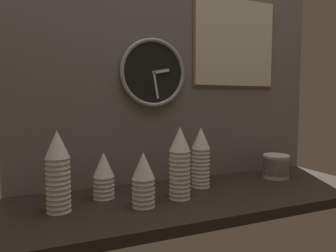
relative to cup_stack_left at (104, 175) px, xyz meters
The scene contains 10 objects.
ground_plane 43.36cm from the cup_stack_left, 12.56° to the right, with size 160.00×56.00×4.00cm, color black.
wall_tiled_back 61.82cm from the cup_stack_left, 23.10° to the left, with size 160.00×3.00×105.00cm.
cup_stack_left is the anchor object (origin of this frame).
cup_stack_center_left 19.81cm from the cup_stack_left, 52.49° to the right, with size 8.78×8.78×20.69cm.
cup_stack_far_left 20.56cm from the cup_stack_left, 153.99° to the right, with size 8.78×8.78×29.54cm.
cup_stack_center 31.66cm from the cup_stack_left, 22.81° to the right, with size 8.78×8.78×29.54cm.
cup_stack_center_right 45.05cm from the cup_stack_left, ahead, with size 8.78×8.78×27.77cm.
bowl_stack_far_right 88.94cm from the cup_stack_left, ahead, with size 13.39×13.39×12.24cm.
wall_clock 53.33cm from the cup_stack_left, 28.23° to the left, with size 32.57×2.70×32.57cm.
menu_board 97.05cm from the cup_stack_left, 11.71° to the left, with size 50.39×1.32×47.66cm.
Camera 1 is at (-62.21, -112.42, 39.57)cm, focal length 32.00 mm.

